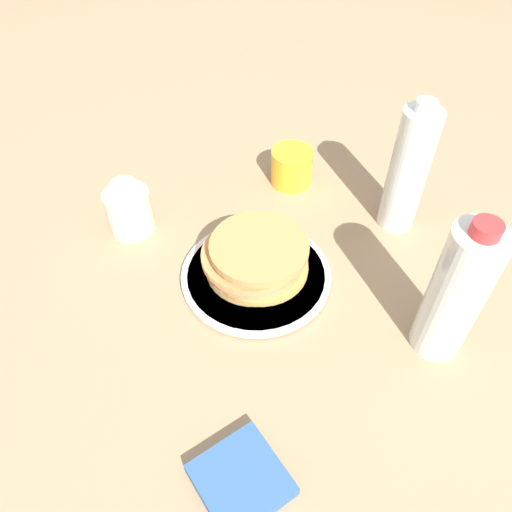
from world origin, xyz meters
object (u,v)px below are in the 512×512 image
at_px(pancake_stack, 256,258).
at_px(water_bottle_mid, 457,292).
at_px(juice_glass, 292,167).
at_px(cream_jug, 129,209).
at_px(water_bottle_near, 408,171).
at_px(plate, 256,275).

height_order(pancake_stack, water_bottle_mid, water_bottle_mid).
bearing_deg(juice_glass, cream_jug, 143.98).
distance_m(juice_glass, water_bottle_mid, 0.43).
bearing_deg(water_bottle_near, water_bottle_mid, -147.85).
relative_size(juice_glass, water_bottle_near, 0.33).
bearing_deg(pancake_stack, water_bottle_mid, -84.98).
bearing_deg(pancake_stack, cream_jug, 91.65).
distance_m(pancake_stack, water_bottle_near, 0.30).
relative_size(cream_jug, water_bottle_near, 0.42).
bearing_deg(plate, juice_glass, 14.20).
height_order(pancake_stack, water_bottle_near, water_bottle_near).
bearing_deg(water_bottle_near, juice_glass, 87.63).
xyz_separation_m(plate, water_bottle_mid, (0.03, -0.30, 0.11)).
bearing_deg(plate, water_bottle_near, -32.24).
xyz_separation_m(plate, juice_glass, (0.26, 0.07, 0.03)).
bearing_deg(cream_jug, water_bottle_near, -58.38).
bearing_deg(water_bottle_mid, cream_jug, 93.46).
distance_m(plate, juice_glass, 0.27).
relative_size(pancake_stack, water_bottle_mid, 0.69).
height_order(juice_glass, cream_jug, cream_jug).
bearing_deg(water_bottle_near, plate, 147.76).
bearing_deg(cream_jug, juice_glass, -36.02).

